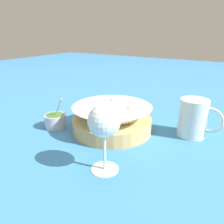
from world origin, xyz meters
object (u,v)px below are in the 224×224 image
object	(u,v)px
food_basket	(112,120)
wine_glass	(104,123)
sauce_cup	(56,120)
beer_mug	(193,119)
side_plate	(116,103)

from	to	relation	value
food_basket	wine_glass	xyz separation A→B (m)	(0.10, -0.19, 0.08)
sauce_cup	beer_mug	world-z (taller)	beer_mug
food_basket	side_plate	bearing A→B (deg)	118.54
beer_mug	side_plate	bearing A→B (deg)	159.62
wine_glass	sauce_cup	bearing A→B (deg)	157.73
sauce_cup	wine_glass	size ratio (longest dim) A/B	0.66
wine_glass	side_plate	size ratio (longest dim) A/B	0.80
side_plate	wine_glass	bearing A→B (deg)	-61.99
beer_mug	side_plate	xyz separation A→B (m)	(-0.35, 0.13, -0.05)
wine_glass	beer_mug	size ratio (longest dim) A/B	1.25
food_basket	wine_glass	size ratio (longest dim) A/B	1.57
wine_glass	side_plate	distance (m)	0.49
sauce_cup	beer_mug	xyz separation A→B (m)	(0.40, 0.18, 0.03)
wine_glass	food_basket	bearing A→B (deg)	117.38
beer_mug	food_basket	bearing A→B (deg)	-156.52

